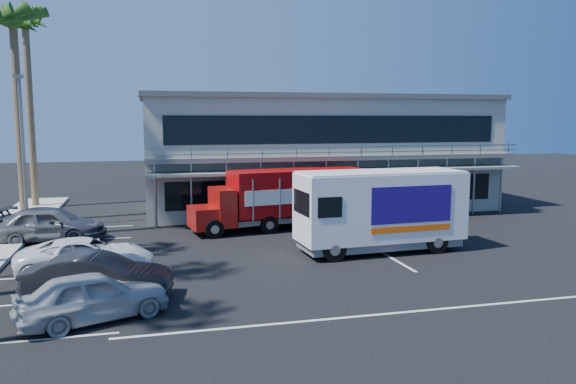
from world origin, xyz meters
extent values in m
plane|color=black|center=(0.00, 0.00, 0.00)|extent=(120.00, 120.00, 0.00)
cube|color=gray|center=(3.00, 15.00, 3.50)|extent=(22.00, 10.00, 7.00)
cube|color=#515454|center=(3.00, 15.00, 7.15)|extent=(22.40, 10.40, 0.30)
cube|color=#515454|center=(3.00, 9.40, 3.60)|extent=(22.00, 1.20, 0.25)
cube|color=gray|center=(3.00, 8.85, 4.10)|extent=(22.00, 0.08, 0.90)
cube|color=slate|center=(3.00, 9.10, 2.90)|extent=(22.00, 1.80, 0.15)
cube|color=black|center=(3.00, 9.98, 1.60)|extent=(20.00, 0.06, 1.60)
cube|color=black|center=(3.00, 9.98, 5.20)|extent=(20.00, 0.06, 1.60)
cylinder|color=brown|center=(-14.70, 13.00, 5.50)|extent=(0.44, 0.44, 11.00)
sphere|color=#164914|center=(-14.70, 13.00, 11.20)|extent=(1.10, 1.10, 1.10)
cylinder|color=brown|center=(-15.10, 18.50, 6.00)|extent=(0.44, 0.44, 12.00)
sphere|color=#164914|center=(-15.10, 18.50, 12.20)|extent=(1.10, 1.10, 1.10)
cylinder|color=gray|center=(-14.20, 11.00, 4.00)|extent=(0.14, 0.14, 8.00)
cube|color=gray|center=(-14.20, 11.00, 8.00)|extent=(0.50, 0.25, 0.18)
cube|color=maroon|center=(-5.21, 6.91, 0.90)|extent=(1.56, 2.20, 1.08)
cube|color=maroon|center=(-4.23, 7.07, 1.39)|extent=(1.24, 2.36, 1.89)
cube|color=black|center=(-4.23, 7.07, 1.93)|extent=(0.35, 1.89, 0.63)
cube|color=#A70A0C|center=(-0.15, 7.72, 1.98)|extent=(7.46, 3.36, 2.34)
cube|color=slate|center=(-0.15, 7.72, 0.58)|extent=(7.40, 3.02, 0.27)
cube|color=white|center=(0.03, 6.60, 1.89)|extent=(6.54, 1.08, 0.76)
cube|color=white|center=(-0.33, 8.84, 1.89)|extent=(6.54, 1.08, 0.76)
cylinder|color=black|center=(-4.79, 5.98, 0.47)|extent=(0.97, 0.42, 0.93)
cylinder|color=black|center=(-5.10, 7.93, 0.47)|extent=(0.97, 0.42, 0.93)
cylinder|color=black|center=(-1.95, 6.43, 0.47)|extent=(0.97, 0.42, 0.93)
cylinder|color=black|center=(-2.26, 8.39, 0.47)|extent=(0.97, 0.42, 0.93)
cylinder|color=black|center=(2.31, 7.12, 0.47)|extent=(0.97, 0.42, 0.93)
cylinder|color=black|center=(2.00, 9.07, 0.47)|extent=(0.97, 0.42, 0.93)
cube|color=white|center=(2.00, 1.55, 2.03)|extent=(7.43, 2.91, 2.92)
cube|color=slate|center=(2.00, 1.55, 0.42)|extent=(7.13, 2.64, 0.37)
cube|color=black|center=(-1.63, 1.34, 2.35)|extent=(0.18, 2.05, 0.99)
cube|color=white|center=(2.00, 1.55, 3.53)|extent=(7.28, 2.85, 0.08)
cube|color=navy|center=(2.90, 0.33, 2.24)|extent=(3.75, 0.24, 1.56)
cube|color=navy|center=(2.76, 2.86, 2.24)|extent=(3.75, 0.24, 1.56)
cube|color=#F2590C|center=(2.90, 0.32, 1.20)|extent=(3.75, 0.23, 0.26)
cylinder|color=black|center=(-0.54, 0.29, 0.50)|extent=(1.02, 0.34, 1.00)
cylinder|color=black|center=(-0.67, 2.50, 0.50)|extent=(1.02, 0.34, 1.00)
cylinder|color=black|center=(4.25, 0.56, 0.50)|extent=(1.02, 0.34, 1.00)
cylinder|color=black|center=(4.13, 2.77, 0.50)|extent=(1.02, 0.34, 1.00)
imported|color=#A5A8AC|center=(-9.50, -4.41, 0.73)|extent=(4.61, 3.15, 1.46)
imported|color=black|center=(-9.50, -2.50, 0.76)|extent=(4.80, 2.37, 1.51)
imported|color=white|center=(-10.19, 0.80, 0.69)|extent=(4.97, 2.33, 1.37)
imported|color=#323643|center=(-12.44, 7.60, 0.77)|extent=(5.73, 3.92, 1.54)
imported|color=slate|center=(-12.50, 7.20, 0.82)|extent=(4.82, 1.95, 1.64)
camera|label=1|loc=(-7.84, -21.03, 5.83)|focal=35.00mm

